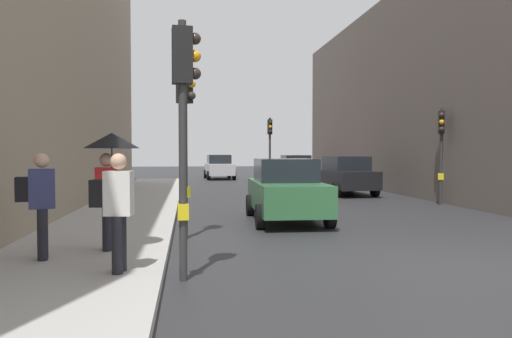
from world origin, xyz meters
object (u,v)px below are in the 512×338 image
object	(u,v)px
traffic_light_mid_street	(441,138)
car_dark_suv	(344,175)
car_silver_hatchback	(219,167)
traffic_light_near_right	(186,117)
traffic_light_far_median	(270,139)
pedestrian_with_grey_backpack	(39,199)
pedestrian_with_black_backpack	(116,205)
car_green_estate	(286,190)
pedestrian_with_umbrella	(110,158)
car_red_sedan	(295,169)
traffic_light_near_left	(184,102)

from	to	relation	value
traffic_light_mid_street	car_dark_suv	size ratio (longest dim) A/B	0.83
car_dark_suv	car_silver_hatchback	size ratio (longest dim) A/B	1.01
traffic_light_near_right	car_silver_hatchback	size ratio (longest dim) A/B	0.93
traffic_light_near_right	traffic_light_far_median	size ratio (longest dim) A/B	1.02
traffic_light_near_right	pedestrian_with_grey_backpack	distance (m)	3.83
pedestrian_with_black_backpack	traffic_light_far_median	bearing A→B (deg)	74.18
car_green_estate	pedestrian_with_grey_backpack	world-z (taller)	pedestrian_with_grey_backpack
traffic_light_mid_street	car_silver_hatchback	world-z (taller)	traffic_light_mid_street
car_silver_hatchback	pedestrian_with_grey_backpack	distance (m)	27.56
traffic_light_far_median	pedestrian_with_umbrella	bearing A→B (deg)	-108.26
car_dark_suv	car_silver_hatchback	bearing A→B (deg)	109.35
car_silver_hatchback	car_red_sedan	xyz separation A→B (m)	(4.63, -4.66, 0.00)
traffic_light_near_right	traffic_light_mid_street	size ratio (longest dim) A/B	1.11
car_dark_suv	car_silver_hatchback	distance (m)	14.81
traffic_light_near_right	traffic_light_near_left	world-z (taller)	traffic_light_near_right
car_dark_suv	traffic_light_near_left	bearing A→B (deg)	-116.63
pedestrian_with_black_backpack	car_dark_suv	bearing A→B (deg)	60.22
traffic_light_near_right	traffic_light_mid_street	world-z (taller)	traffic_light_near_right
car_silver_hatchback	car_red_sedan	distance (m)	6.57
traffic_light_near_right	traffic_light_near_left	xyz separation A→B (m)	(0.00, -3.61, -0.05)
car_dark_suv	pedestrian_with_grey_backpack	distance (m)	16.29
traffic_light_near_left	car_green_estate	size ratio (longest dim) A/B	0.92
pedestrian_with_grey_backpack	traffic_light_far_median	bearing A→B (deg)	69.50
traffic_light_near_left	car_silver_hatchback	size ratio (longest dim) A/B	0.91
traffic_light_near_left	car_dark_suv	bearing A→B (deg)	63.37
car_red_sedan	pedestrian_with_umbrella	size ratio (longest dim) A/B	1.97
traffic_light_near_left	car_green_estate	xyz separation A→B (m)	(2.79, 6.12, -1.81)
pedestrian_with_umbrella	traffic_light_near_right	bearing A→B (deg)	54.07
car_green_estate	traffic_light_near_left	bearing A→B (deg)	-114.47
car_dark_suv	pedestrian_with_grey_backpack	size ratio (longest dim) A/B	2.44
car_silver_hatchback	pedestrian_with_umbrella	bearing A→B (deg)	-97.74
traffic_light_far_median	car_red_sedan	xyz separation A→B (m)	(2.29, 3.83, -1.81)
traffic_light_mid_street	traffic_light_near_right	bearing A→B (deg)	-147.56
traffic_light_mid_street	car_green_estate	xyz separation A→B (m)	(-6.51, -3.40, -1.59)
car_red_sedan	traffic_light_far_median	bearing A→B (deg)	-120.83
traffic_light_near_right	pedestrian_with_umbrella	world-z (taller)	traffic_light_near_right
pedestrian_with_black_backpack	pedestrian_with_grey_backpack	bearing A→B (deg)	142.47
traffic_light_mid_street	car_silver_hatchback	distance (m)	20.06
car_silver_hatchback	car_green_estate	bearing A→B (deg)	-88.60
traffic_light_far_median	pedestrian_with_grey_backpack	world-z (taller)	traffic_light_far_median
car_dark_suv	pedestrian_with_grey_backpack	bearing A→B (deg)	-125.90
traffic_light_near_left	traffic_light_far_median	size ratio (longest dim) A/B	1.00
car_dark_suv	pedestrian_with_umbrella	size ratio (longest dim) A/B	2.02
car_green_estate	pedestrian_with_black_backpack	xyz separation A→B (m)	(-3.80, -6.12, 0.29)
pedestrian_with_grey_backpack	car_silver_hatchback	bearing A→B (deg)	80.30
traffic_light_near_left	traffic_light_near_right	bearing A→B (deg)	90.07
car_dark_suv	car_silver_hatchback	world-z (taller)	same
car_dark_suv	traffic_light_far_median	bearing A→B (deg)	115.09
traffic_light_near_left	car_silver_hatchback	bearing A→B (deg)	85.45
traffic_light_far_median	car_red_sedan	size ratio (longest dim) A/B	0.93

